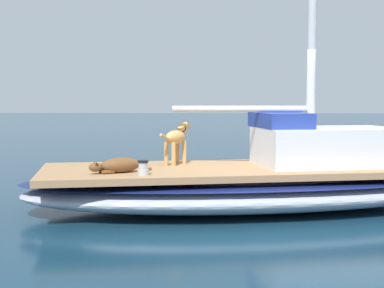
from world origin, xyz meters
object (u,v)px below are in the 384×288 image
(dog_brown, at_px, (118,165))
(deck_winch, at_px, (143,168))
(dog_tan, at_px, (177,138))
(sailboat_main, at_px, (255,187))

(dog_brown, xyz_separation_m, deck_winch, (0.23, 0.39, -0.01))
(dog_brown, xyz_separation_m, dog_tan, (-1.06, 0.77, 0.32))
(dog_tan, distance_m, deck_winch, 1.39)
(sailboat_main, relative_size, dog_tan, 8.57)
(dog_tan, height_order, deck_winch, dog_tan)
(sailboat_main, relative_size, dog_brown, 8.79)
(sailboat_main, bearing_deg, deck_winch, -56.65)
(sailboat_main, bearing_deg, dog_brown, -67.47)
(dog_brown, height_order, dog_tan, dog_tan)
(dog_brown, distance_m, dog_tan, 1.35)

